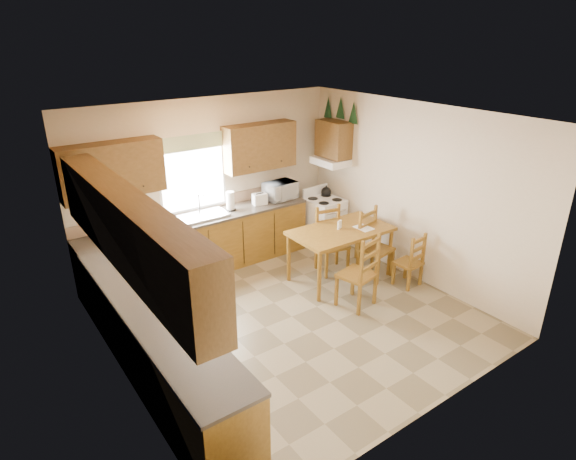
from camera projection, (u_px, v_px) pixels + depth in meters
floor at (292, 317)px, 6.59m from camera, size 4.50×4.50×0.00m
ceiling at (293, 117)px, 5.54m from camera, size 4.50×4.50×0.00m
wall_left at (113, 275)px, 4.85m from camera, size 4.50×4.50×0.00m
wall_right at (412, 193)px, 7.28m from camera, size 4.50×4.50×0.00m
wall_back at (210, 183)px, 7.75m from camera, size 4.50×4.50×0.00m
wall_front at (438, 301)px, 4.38m from camera, size 4.50×4.50×0.00m
lower_cab_back at (201, 246)px, 7.67m from camera, size 3.75×0.60×0.88m
lower_cab_left at (156, 346)px, 5.26m from camera, size 0.60×3.60×0.88m
counter_back at (199, 219)px, 7.50m from camera, size 3.75×0.63×0.04m
counter_left at (152, 310)px, 5.08m from camera, size 0.63×3.60×0.04m
backsplash at (190, 207)px, 7.67m from camera, size 3.75×0.01×0.18m
upper_cab_back_left at (112, 170)px, 6.60m from camera, size 1.41×0.33×0.75m
upper_cab_back_right at (260, 147)px, 7.89m from camera, size 1.25×0.33×0.75m
upper_cab_left at (127, 230)px, 4.63m from camera, size 0.33×3.60×0.75m
upper_cab_stove at (333, 139)px, 8.21m from camera, size 0.33×0.62×0.62m
range_hood at (330, 161)px, 8.33m from camera, size 0.44×0.62×0.12m
window_frame at (193, 174)px, 7.49m from camera, size 1.13×0.02×1.18m
window_pane at (193, 174)px, 7.48m from camera, size 1.05×0.01×1.10m
window_valance at (191, 143)px, 7.27m from camera, size 1.19×0.01×0.24m
sink_basin at (203, 216)px, 7.52m from camera, size 0.75×0.45×0.04m
pine_decal_a at (353, 112)px, 7.85m from camera, size 0.22×0.22×0.36m
pine_decal_b at (341, 107)px, 8.07m from camera, size 0.22×0.22×0.36m
pine_decal_c at (328, 107)px, 8.33m from camera, size 0.22×0.22×0.36m
stove at (324, 223)px, 8.63m from camera, size 0.61×0.63×0.85m
coffeemaker at (101, 229)px, 6.59m from camera, size 0.30×0.32×0.37m
paper_towel at (230, 201)px, 7.75m from camera, size 0.18×0.18×0.31m
toaster at (260, 199)px, 8.03m from camera, size 0.25×0.18×0.19m
microwave at (280, 191)px, 8.27m from camera, size 0.53×0.40×0.30m
dining_table at (340, 254)px, 7.47m from camera, size 1.55×0.90×0.82m
chair_near_left at (357, 270)px, 6.67m from camera, size 0.55×0.53×1.10m
chair_near_right at (409, 259)px, 7.25m from camera, size 0.38×0.37×0.86m
chair_far_left at (332, 241)px, 7.63m from camera, size 0.52×0.51×1.06m
chair_far_right at (376, 245)px, 7.46m from camera, size 0.53×0.51×1.09m
table_paper at (364, 228)px, 7.37m from camera, size 0.22×0.29×0.00m
table_card at (339, 225)px, 7.31m from camera, size 0.10×0.06×0.13m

